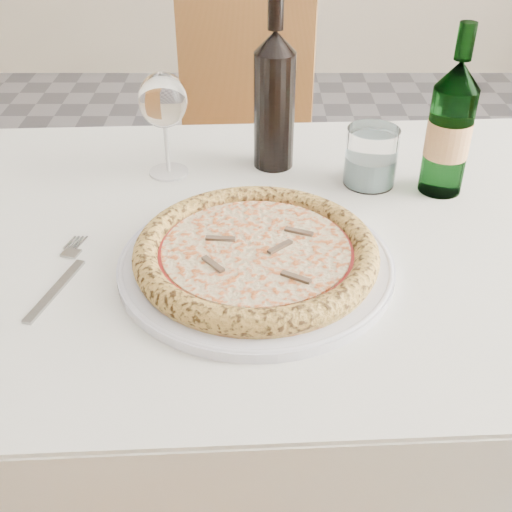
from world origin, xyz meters
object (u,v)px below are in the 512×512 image
object	(u,v)px
dining_table	(256,281)
wine_glass	(163,103)
plate	(256,263)
beer_bottle	(450,129)
chair_far	(241,137)
pizza	(256,252)
wine_bottle	(274,99)
tumbler	(371,160)

from	to	relation	value
dining_table	wine_glass	bearing A→B (deg)	129.47
plate	beer_bottle	bearing A→B (deg)	36.50
dining_table	chair_far	xyz separation A→B (m)	(-0.04, 0.83, -0.13)
plate	beer_bottle	xyz separation A→B (m)	(0.30, 0.22, 0.10)
pizza	beer_bottle	distance (m)	0.38
wine_bottle	wine_glass	bearing A→B (deg)	-169.67
beer_bottle	dining_table	bearing A→B (deg)	-157.92
pizza	wine_glass	size ratio (longest dim) A/B	1.87
dining_table	wine_bottle	bearing A→B (deg)	81.87
chair_far	wine_bottle	size ratio (longest dim) A/B	3.32
wine_glass	pizza	bearing A→B (deg)	-62.07
chair_far	wine_glass	size ratio (longest dim) A/B	5.32
chair_far	wine_bottle	xyz separation A→B (m)	(0.07, -0.62, 0.34)
chair_far	pizza	world-z (taller)	chair_far
tumbler	dining_table	bearing A→B (deg)	-142.23
dining_table	beer_bottle	size ratio (longest dim) A/B	5.16
tumbler	beer_bottle	bearing A→B (deg)	-12.03
dining_table	chair_far	bearing A→B (deg)	92.80
dining_table	wine_glass	size ratio (longest dim) A/B	7.85
plate	wine_glass	size ratio (longest dim) A/B	2.11
tumbler	wine_glass	bearing A→B (deg)	173.95
dining_table	beer_bottle	bearing A→B (deg)	22.08
beer_bottle	wine_bottle	xyz separation A→B (m)	(-0.27, 0.09, 0.01)
pizza	tumbler	xyz separation A→B (m)	(0.19, 0.25, 0.01)
dining_table	pizza	size ratio (longest dim) A/B	4.21
tumbler	wine_bottle	world-z (taller)	wine_bottle
plate	wine_bottle	bearing A→B (deg)	84.44
wine_glass	beer_bottle	xyz separation A→B (m)	(0.45, -0.06, -0.02)
beer_bottle	plate	bearing A→B (deg)	-143.50
pizza	tumbler	distance (m)	0.31
tumbler	pizza	bearing A→B (deg)	-127.39
wine_bottle	beer_bottle	bearing A→B (deg)	-18.94
plate	wine_glass	distance (m)	0.34
dining_table	wine_bottle	xyz separation A→B (m)	(0.03, 0.21, 0.22)
pizza	wine_bottle	distance (m)	0.33
plate	wine_bottle	xyz separation A→B (m)	(0.03, 0.31, 0.11)
plate	wine_bottle	distance (m)	0.33
wine_bottle	plate	bearing A→B (deg)	-95.56
chair_far	wine_glass	xyz separation A→B (m)	(-0.11, -0.65, 0.35)
dining_table	tumbler	world-z (taller)	tumbler
pizza	tumbler	bearing A→B (deg)	52.61
dining_table	plate	bearing A→B (deg)	-90.00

